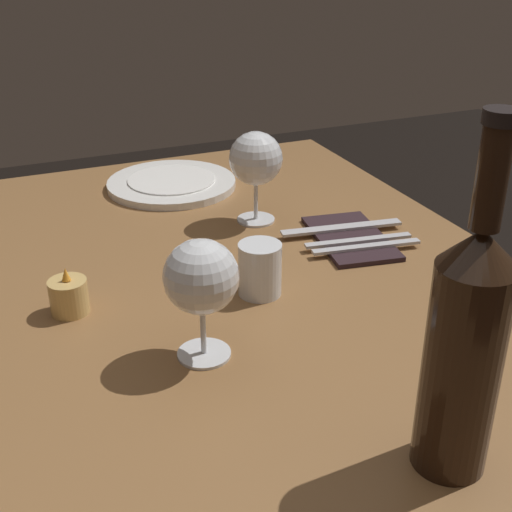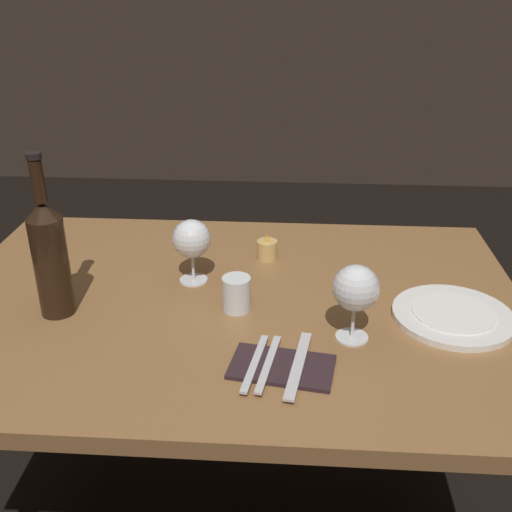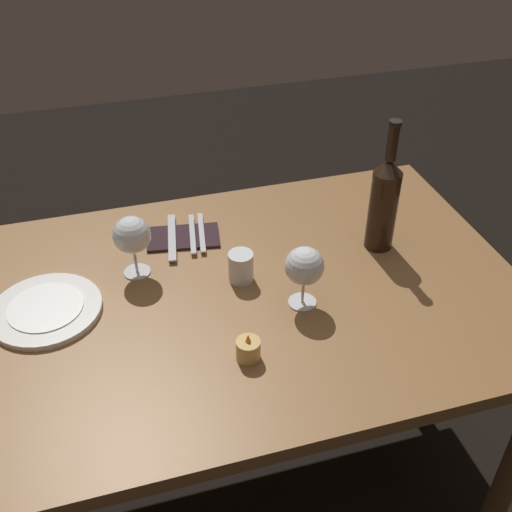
% 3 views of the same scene
% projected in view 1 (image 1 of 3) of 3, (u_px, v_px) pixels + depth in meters
% --- Properties ---
extents(dining_table, '(1.30, 0.90, 0.74)m').
position_uv_depth(dining_table, '(237.00, 358.00, 0.99)').
color(dining_table, olive).
rests_on(dining_table, ground).
extents(wine_glass_left, '(0.09, 0.09, 0.15)m').
position_uv_depth(wine_glass_left, '(201.00, 279.00, 0.80)').
color(wine_glass_left, white).
rests_on(wine_glass_left, dining_table).
extents(wine_glass_right, '(0.09, 0.09, 0.16)m').
position_uv_depth(wine_glass_right, '(256.00, 160.00, 1.16)').
color(wine_glass_right, white).
rests_on(wine_glass_right, dining_table).
extents(wine_bottle, '(0.07, 0.07, 0.35)m').
position_uv_depth(wine_bottle, '(465.00, 347.00, 0.62)').
color(wine_bottle, black).
rests_on(wine_bottle, dining_table).
extents(water_tumbler, '(0.06, 0.06, 0.08)m').
position_uv_depth(water_tumbler, '(260.00, 272.00, 0.97)').
color(water_tumbler, white).
rests_on(water_tumbler, dining_table).
extents(votive_candle, '(0.05, 0.05, 0.07)m').
position_uv_depth(votive_candle, '(69.00, 297.00, 0.93)').
color(votive_candle, '#DBB266').
rests_on(votive_candle, dining_table).
extents(dinner_plate, '(0.25, 0.25, 0.02)m').
position_uv_depth(dinner_plate, '(172.00, 183.00, 1.36)').
color(dinner_plate, white).
rests_on(dinner_plate, dining_table).
extents(folded_napkin, '(0.20, 0.14, 0.01)m').
position_uv_depth(folded_napkin, '(350.00, 238.00, 1.14)').
color(folded_napkin, '#2D1E23').
rests_on(folded_napkin, dining_table).
extents(fork_inner, '(0.04, 0.18, 0.00)m').
position_uv_depth(fork_inner, '(358.00, 240.00, 1.11)').
color(fork_inner, silver).
rests_on(fork_inner, folded_napkin).
extents(fork_outer, '(0.04, 0.18, 0.00)m').
position_uv_depth(fork_outer, '(367.00, 247.00, 1.09)').
color(fork_outer, silver).
rests_on(fork_outer, folded_napkin).
extents(table_knife, '(0.05, 0.21, 0.00)m').
position_uv_depth(table_knife, '(342.00, 228.00, 1.16)').
color(table_knife, silver).
rests_on(table_knife, folded_napkin).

